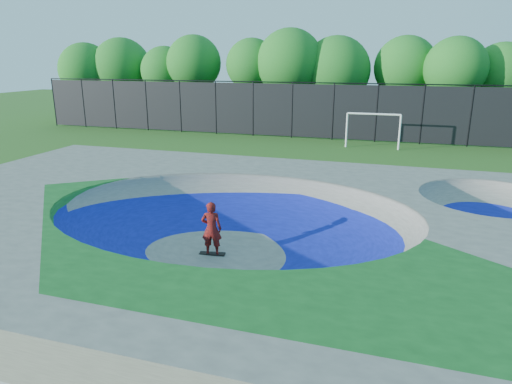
% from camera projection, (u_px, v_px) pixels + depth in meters
% --- Properties ---
extents(ground, '(120.00, 120.00, 0.00)m').
position_uv_depth(ground, '(232.00, 254.00, 13.78)').
color(ground, '#2A5918').
rests_on(ground, ground).
extents(skate_deck, '(22.00, 14.00, 1.50)m').
position_uv_depth(skate_deck, '(231.00, 231.00, 13.57)').
color(skate_deck, gray).
rests_on(skate_deck, ground).
extents(skater, '(0.68, 0.51, 1.67)m').
position_uv_depth(skater, '(212.00, 229.00, 13.51)').
color(skater, red).
rests_on(skater, ground).
extents(skateboard, '(0.81, 0.35, 0.05)m').
position_uv_depth(skateboard, '(212.00, 254.00, 13.74)').
color(skateboard, black).
rests_on(skateboard, ground).
extents(soccer_goal, '(3.47, 0.12, 2.29)m').
position_uv_depth(soccer_goal, '(373.00, 124.00, 29.43)').
color(soccer_goal, white).
rests_on(soccer_goal, ground).
extents(fence, '(48.09, 0.09, 4.04)m').
position_uv_depth(fence, '(333.00, 110.00, 32.42)').
color(fence, black).
rests_on(fence, ground).
extents(treeline, '(52.95, 7.11, 8.01)m').
position_uv_depth(treeline, '(324.00, 68.00, 36.50)').
color(treeline, '#4D3826').
rests_on(treeline, ground).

